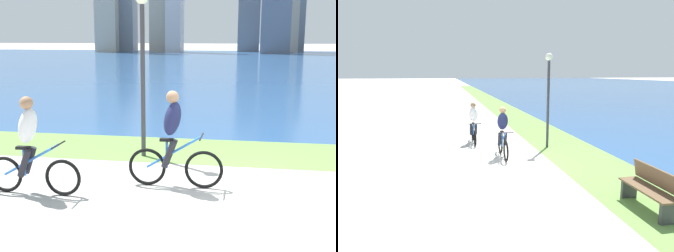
{
  "view_description": "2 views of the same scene",
  "coord_description": "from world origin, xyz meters",
  "views": [
    {
      "loc": [
        0.17,
        -7.21,
        2.64
      ],
      "look_at": [
        -1.19,
        0.47,
        1.06
      ],
      "focal_mm": 47.87,
      "sensor_mm": 36.0,
      "label": 1
    },
    {
      "loc": [
        9.02,
        -1.59,
        2.85
      ],
      "look_at": [
        -0.9,
        0.39,
        1.09
      ],
      "focal_mm": 33.0,
      "sensor_mm": 36.0,
      "label": 2
    }
  ],
  "objects": [
    {
      "name": "ground_plane",
      "position": [
        0.0,
        0.0,
        0.0
      ],
      "size": [
        300.0,
        300.0,
        0.0
      ],
      "primitive_type": "plane",
      "color": "#B2AFA8"
    },
    {
      "name": "grass_strip_bayside",
      "position": [
        0.0,
        2.91,
        0.0
      ],
      "size": [
        120.0,
        2.35,
        0.01
      ],
      "primitive_type": "cube",
      "color": "#6B9947",
      "rests_on": "ground"
    },
    {
      "name": "bay_water_surface",
      "position": [
        0.0,
        39.98,
        0.0
      ],
      "size": [
        300.0,
        71.78,
        0.0
      ],
      "primitive_type": "cube",
      "color": "#2D568C",
      "rests_on": "ground"
    },
    {
      "name": "cyclist_lead",
      "position": [
        -1.06,
        0.31,
        0.85
      ],
      "size": [
        1.7,
        0.52,
        1.72
      ],
      "color": "black",
      "rests_on": "ground"
    },
    {
      "name": "cyclist_trailing",
      "position": [
        -3.36,
        -0.47,
        0.83
      ],
      "size": [
        1.68,
        0.52,
        1.67
      ],
      "color": "black",
      "rests_on": "ground"
    },
    {
      "name": "lamppost_tall",
      "position": [
        -2.05,
        2.23,
        2.36
      ],
      "size": [
        0.28,
        0.28,
        3.56
      ],
      "color": "#38383D",
      "rests_on": "ground"
    }
  ]
}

